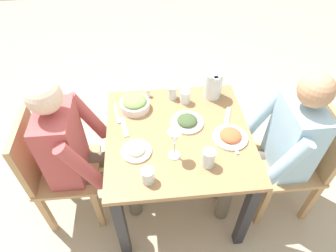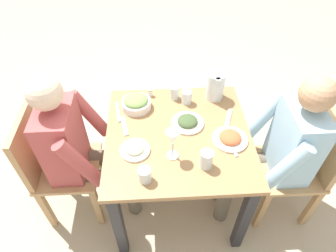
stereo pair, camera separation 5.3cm
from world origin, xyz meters
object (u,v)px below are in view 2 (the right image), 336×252
at_px(water_glass_near_right, 187,97).
at_px(salt_shaker, 150,92).
at_px(water_pitcher, 215,86).
at_px(water_glass_center, 206,159).
at_px(diner_far, 80,147).
at_px(chair_near, 302,163).
at_px(salad_bowl, 136,103).
at_px(water_glass_by_pitcher, 175,92).
at_px(water_glass_far_left, 145,175).
at_px(plate_dolmas, 187,122).
at_px(plate_beans, 135,149).
at_px(chair_far, 54,163).
at_px(dining_table, 178,147).
at_px(diner_near, 277,150).
at_px(wine_glass, 173,139).
at_px(plate_rice_curry, 230,138).

height_order(water_glass_near_right, salt_shaker, water_glass_near_right).
bearing_deg(water_pitcher, water_glass_center, 166.08).
height_order(diner_far, salt_shaker, diner_far).
distance_m(chair_near, water_glass_near_right, 0.87).
height_order(salad_bowl, salt_shaker, salad_bowl).
bearing_deg(water_glass_by_pitcher, water_pitcher, -91.15).
height_order(chair_near, water_glass_far_left, chair_near).
xyz_separation_m(plate_dolmas, plate_beans, (-0.20, 0.32, -0.00)).
distance_m(chair_far, plate_beans, 0.62).
xyz_separation_m(chair_far, diner_far, (-0.00, -0.20, 0.15)).
distance_m(dining_table, diner_near, 0.61).
bearing_deg(salad_bowl, plate_dolmas, -118.25).
xyz_separation_m(plate_dolmas, wine_glass, (-0.25, 0.11, 0.12)).
relative_size(chair_far, salt_shaker, 16.06).
bearing_deg(plate_rice_curry, water_pitcher, 3.87).
bearing_deg(diner_near, chair_far, 86.29).
bearing_deg(salad_bowl, chair_far, 114.20).
distance_m(salad_bowl, plate_beans, 0.37).
height_order(plate_beans, salt_shaker, salt_shaker).
xyz_separation_m(diner_far, plate_rice_curry, (-0.07, -0.90, 0.11)).
bearing_deg(chair_near, water_glass_by_pitcher, 62.18).
xyz_separation_m(diner_far, water_pitcher, (0.33, -0.87, 0.18)).
bearing_deg(dining_table, diner_far, 89.79).
bearing_deg(plate_beans, salt_shaker, -10.92).
xyz_separation_m(diner_far, plate_beans, (-0.12, -0.35, 0.10)).
bearing_deg(diner_far, diner_near, -94.34).
xyz_separation_m(dining_table, diner_far, (0.00, 0.60, 0.04)).
bearing_deg(plate_dolmas, water_glass_by_pitcher, 13.09).
bearing_deg(water_glass_center, plate_rice_curry, -43.87).
relative_size(plate_rice_curry, water_glass_near_right, 2.27).
bearing_deg(water_glass_near_right, water_glass_center, -174.54).
xyz_separation_m(dining_table, plate_beans, (-0.12, 0.26, 0.14)).
height_order(diner_far, water_glass_by_pitcher, diner_far).
bearing_deg(plate_rice_curry, chair_far, 86.21).
bearing_deg(water_pitcher, plate_dolmas, 140.30).
height_order(chair_far, plate_rice_curry, chair_far).
bearing_deg(plate_beans, wine_glass, -102.62).
relative_size(water_pitcher, plate_beans, 1.09).
relative_size(chair_far, water_glass_far_left, 10.19).
xyz_separation_m(water_glass_center, water_glass_near_right, (0.53, 0.05, -0.01)).
distance_m(water_glass_by_pitcher, water_glass_near_right, 0.09).
distance_m(water_glass_center, water_glass_near_right, 0.53).
distance_m(plate_rice_curry, water_glass_center, 0.25).
height_order(plate_dolmas, water_glass_far_left, water_glass_far_left).
bearing_deg(water_glass_by_pitcher, chair_far, 112.29).
height_order(chair_near, plate_dolmas, chair_near).
height_order(diner_near, water_glass_far_left, diner_near).
height_order(plate_dolmas, salt_shaker, salt_shaker).
relative_size(chair_far, plate_rice_curry, 4.16).
distance_m(plate_beans, water_glass_far_left, 0.21).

